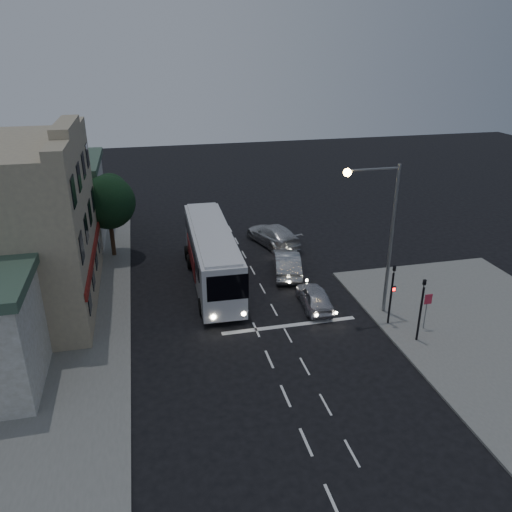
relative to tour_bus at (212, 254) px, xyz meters
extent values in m
plane|color=black|center=(1.47, -8.84, -2.06)|extent=(120.00, 120.00, 0.00)
cube|color=slate|center=(-11.53, -0.84, -2.00)|extent=(12.00, 50.00, 0.12)
cube|color=silver|center=(1.47, -18.84, -2.06)|extent=(0.12, 1.60, 0.01)
cube|color=silver|center=(1.47, -15.84, -2.06)|extent=(0.12, 1.60, 0.01)
cube|color=silver|center=(1.47, -12.84, -2.06)|extent=(0.12, 1.60, 0.01)
cube|color=silver|center=(1.47, -9.84, -2.06)|extent=(0.12, 1.60, 0.01)
cube|color=silver|center=(1.47, -6.84, -2.06)|extent=(0.12, 1.60, 0.01)
cube|color=silver|center=(1.47, -3.84, -2.06)|extent=(0.12, 1.60, 0.01)
cube|color=silver|center=(1.47, -0.84, -2.06)|extent=(0.12, 1.60, 0.01)
cube|color=silver|center=(1.47, 2.16, -2.06)|extent=(0.12, 1.60, 0.01)
cube|color=silver|center=(1.47, 5.16, -2.06)|extent=(0.12, 1.60, 0.01)
cube|color=silver|center=(1.47, 8.16, -2.06)|extent=(0.12, 1.60, 0.01)
cube|color=silver|center=(3.07, -16.84, -2.06)|extent=(0.10, 1.50, 0.01)
cube|color=silver|center=(3.07, -13.84, -2.06)|extent=(0.10, 1.50, 0.01)
cube|color=silver|center=(3.07, -10.84, -2.06)|extent=(0.10, 1.50, 0.01)
cube|color=silver|center=(3.07, -7.84, -2.06)|extent=(0.10, 1.50, 0.01)
cube|color=silver|center=(3.07, -4.84, -2.06)|extent=(0.10, 1.50, 0.01)
cube|color=silver|center=(3.07, -1.84, -2.06)|extent=(0.10, 1.50, 0.01)
cube|color=silver|center=(3.07, 1.16, -2.06)|extent=(0.10, 1.50, 0.01)
cube|color=silver|center=(3.07, 4.16, -2.06)|extent=(0.10, 1.50, 0.01)
cube|color=silver|center=(3.07, 7.16, -2.06)|extent=(0.10, 1.50, 0.01)
cube|color=silver|center=(3.07, 10.16, -2.06)|extent=(0.10, 1.50, 0.01)
cube|color=silver|center=(3.47, -6.84, -2.06)|extent=(8.00, 0.35, 0.01)
cube|color=silver|center=(0.00, 0.00, -0.05)|extent=(2.88, 12.46, 3.31)
cube|color=silver|center=(0.00, 0.00, 1.66)|extent=(2.46, 12.03, 0.19)
cube|color=black|center=(0.00, -6.15, 0.47)|extent=(2.38, 0.18, 1.55)
cube|color=black|center=(1.30, 0.52, 0.63)|extent=(0.29, 10.33, 0.93)
cube|color=black|center=(-1.30, 0.52, 0.63)|extent=(0.29, 10.33, 0.93)
cube|color=maroon|center=(1.31, 1.03, -0.51)|extent=(0.17, 5.68, 1.45)
cube|color=maroon|center=(-1.31, 1.03, -0.51)|extent=(0.17, 5.68, 1.45)
cylinder|color=black|center=(-1.29, -4.34, -1.54)|extent=(0.39, 1.04, 1.03)
cylinder|color=black|center=(1.29, -4.34, -1.54)|extent=(0.39, 1.04, 1.03)
cylinder|color=black|center=(-1.29, 2.58, -1.54)|extent=(0.39, 1.04, 1.03)
cylinder|color=black|center=(1.29, 2.58, -1.54)|extent=(0.39, 1.04, 1.03)
cylinder|color=black|center=(-1.29, 4.34, -1.54)|extent=(0.39, 1.04, 1.03)
cylinder|color=black|center=(1.29, 4.34, -1.54)|extent=(0.39, 1.04, 1.03)
cylinder|color=#FFF2CC|center=(-0.88, -6.22, -1.29)|extent=(0.27, 0.06, 0.27)
cylinder|color=#FFF2CC|center=(0.88, -6.22, -1.29)|extent=(0.27, 0.06, 0.27)
imported|color=silver|center=(5.60, -5.04, -1.37)|extent=(1.91, 4.17, 1.39)
imported|color=#AAAAAA|center=(5.31, 0.04, -1.24)|extent=(2.73, 5.24, 1.64)
imported|color=silver|center=(5.80, 5.76, -1.23)|extent=(3.93, 6.15, 1.66)
cylinder|color=black|center=(9.07, -8.04, -0.34)|extent=(0.12, 0.12, 3.20)
imported|color=black|center=(9.07, -8.04, 1.71)|extent=(0.15, 0.18, 0.90)
cube|color=black|center=(9.07, -8.22, 0.36)|extent=(0.25, 0.12, 0.30)
cube|color=#FF0C0C|center=(9.07, -8.29, 0.36)|extent=(0.16, 0.02, 0.18)
cylinder|color=black|center=(9.77, -10.04, -0.34)|extent=(0.12, 0.12, 3.20)
imported|color=black|center=(9.77, -10.04, 1.71)|extent=(0.18, 0.15, 0.90)
cylinder|color=slate|center=(10.77, -9.04, -0.94)|extent=(0.06, 0.06, 2.00)
cube|color=#C3233B|center=(10.77, -9.11, -0.04)|extent=(0.45, 0.03, 0.60)
cylinder|color=slate|center=(9.47, -6.64, 2.56)|extent=(0.20, 0.20, 9.00)
cylinder|color=slate|center=(7.97, -6.64, 6.86)|extent=(3.00, 0.12, 0.12)
sphere|color=#FFBF59|center=(6.47, -6.64, 6.76)|extent=(0.44, 0.44, 0.44)
cube|color=gray|center=(-8.03, -0.84, 8.31)|extent=(1.00, 12.00, 0.50)
cube|color=gray|center=(-8.03, -0.84, 8.81)|extent=(1.00, 6.00, 0.50)
cube|color=maroon|center=(-7.48, -0.84, 1.06)|extent=(0.15, 12.00, 0.50)
cube|color=black|center=(-7.51, -5.34, 0.26)|extent=(0.06, 1.30, 1.50)
cube|color=black|center=(-7.51, -2.34, 0.26)|extent=(0.06, 1.30, 1.50)
cube|color=black|center=(-7.51, 0.66, 0.26)|extent=(0.06, 1.30, 1.50)
cube|color=black|center=(-7.51, 3.66, 0.26)|extent=(0.06, 1.30, 1.50)
cube|color=black|center=(-7.51, -5.34, 3.26)|extent=(0.06, 1.30, 1.50)
cube|color=black|center=(-7.51, -2.34, 3.26)|extent=(0.06, 1.30, 1.50)
cube|color=black|center=(-7.51, 0.66, 3.26)|extent=(0.06, 1.30, 1.50)
cube|color=black|center=(-7.51, 3.66, 3.26)|extent=(0.06, 1.30, 1.50)
cube|color=black|center=(-7.51, -5.34, 6.26)|extent=(0.06, 1.30, 1.50)
cube|color=black|center=(-7.51, -2.34, 6.26)|extent=(0.06, 1.30, 1.50)
cube|color=black|center=(-7.51, 0.66, 6.26)|extent=(0.06, 1.30, 1.50)
cube|color=black|center=(-7.51, 3.66, 6.26)|extent=(0.06, 1.30, 1.50)
cube|color=#9C9A8A|center=(-12.03, 11.16, 1.06)|extent=(9.00, 9.00, 6.00)
cube|color=#3C5544|center=(-12.03, 11.16, 4.31)|extent=(9.40, 9.40, 0.50)
cylinder|color=black|center=(-6.73, 6.16, -0.54)|extent=(0.32, 0.32, 2.80)
sphere|color=black|center=(-6.73, 6.16, 2.26)|extent=(4.00, 4.00, 4.00)
sphere|color=#17331B|center=(-6.53, 6.76, 2.96)|extent=(2.60, 2.60, 2.60)
sphere|color=black|center=(-7.03, 5.56, 2.66)|extent=(2.40, 2.40, 2.40)
camera|label=1|loc=(-4.14, -30.81, 13.00)|focal=35.00mm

